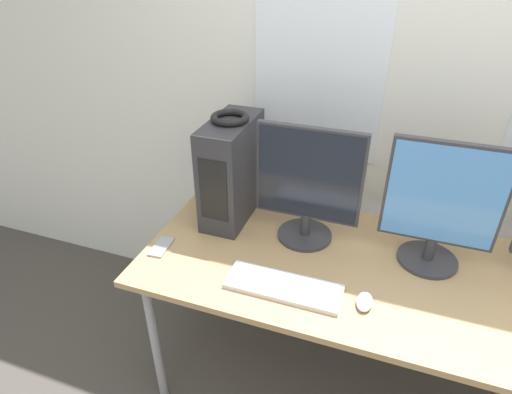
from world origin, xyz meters
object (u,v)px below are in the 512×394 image
(headphones, at_px, (230,118))
(monitor_right_near, at_px, (441,205))
(monitor_main, at_px, (308,185))
(keyboard, at_px, (283,286))
(cell_phone, at_px, (161,247))
(pc_tower, at_px, (231,170))
(mouse, at_px, (364,302))

(headphones, height_order, monitor_right_near, monitor_right_near)
(monitor_main, xyz_separation_m, monitor_right_near, (0.51, 0.00, 0.00))
(keyboard, height_order, cell_phone, keyboard)
(pc_tower, height_order, mouse, pc_tower)
(monitor_main, distance_m, keyboard, 0.43)
(pc_tower, relative_size, monitor_right_near, 0.89)
(headphones, height_order, cell_phone, headphones)
(headphones, distance_m, cell_phone, 0.62)
(monitor_main, xyz_separation_m, mouse, (0.30, -0.33, -0.25))
(monitor_main, height_order, monitor_right_near, monitor_right_near)
(headphones, bearing_deg, monitor_main, -9.83)
(monitor_main, bearing_deg, mouse, -47.33)
(pc_tower, distance_m, mouse, 0.81)
(monitor_main, distance_m, monitor_right_near, 0.51)
(keyboard, relative_size, cell_phone, 3.07)
(pc_tower, height_order, cell_phone, pc_tower)
(monitor_right_near, relative_size, cell_phone, 3.70)
(cell_phone, bearing_deg, monitor_right_near, 10.46)
(pc_tower, xyz_separation_m, headphones, (0.00, 0.00, 0.25))
(keyboard, bearing_deg, headphones, 132.18)
(monitor_right_near, xyz_separation_m, cell_phone, (-1.07, -0.29, -0.27))
(headphones, xyz_separation_m, keyboard, (0.37, -0.41, -0.47))
(keyboard, relative_size, mouse, 4.20)
(mouse, xyz_separation_m, cell_phone, (-0.86, 0.05, -0.01))
(pc_tower, height_order, monitor_main, monitor_main)
(pc_tower, distance_m, monitor_main, 0.38)
(headphones, relative_size, mouse, 1.58)
(pc_tower, bearing_deg, mouse, -30.27)
(monitor_right_near, xyz_separation_m, mouse, (-0.21, -0.33, -0.26))
(pc_tower, bearing_deg, cell_phone, -118.56)
(monitor_main, bearing_deg, cell_phone, -153.01)
(headphones, bearing_deg, keyboard, -47.82)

